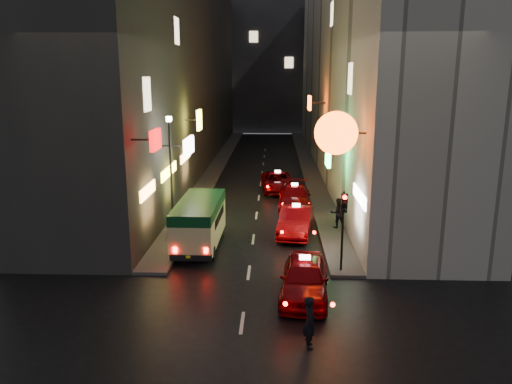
# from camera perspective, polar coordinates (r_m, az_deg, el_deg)

# --- Properties ---
(building_left) EXTENTS (7.63, 52.00, 18.00)m
(building_left) POSITION_cam_1_polar(r_m,az_deg,el_deg) (46.68, -9.33, 13.87)
(building_left) COLOR #32302D
(building_left) RESTS_ON ground
(building_right) EXTENTS (8.22, 52.00, 18.00)m
(building_right) POSITION_cam_1_polar(r_m,az_deg,el_deg) (46.31, 11.08, 13.80)
(building_right) COLOR beige
(building_right) RESTS_ON ground
(building_far) EXTENTS (30.00, 10.00, 22.00)m
(building_far) POSITION_cam_1_polar(r_m,az_deg,el_deg) (77.84, 1.41, 15.23)
(building_far) COLOR #38373D
(building_far) RESTS_ON ground
(sidewalk_left) EXTENTS (1.50, 52.00, 0.15)m
(sidewalk_left) POSITION_cam_1_polar(r_m,az_deg,el_deg) (46.85, -4.41, 3.03)
(sidewalk_left) COLOR #4B4945
(sidewalk_left) RESTS_ON ground
(sidewalk_right) EXTENTS (1.50, 52.00, 0.15)m
(sidewalk_right) POSITION_cam_1_polar(r_m,az_deg,el_deg) (46.66, 6.03, 2.95)
(sidewalk_right) COLOR #4B4945
(sidewalk_right) RESTS_ON ground
(minibus) EXTENTS (2.05, 5.59, 2.39)m
(minibus) POSITION_cam_1_polar(r_m,az_deg,el_deg) (24.74, -6.49, -3.00)
(minibus) COLOR #D9CC88
(minibus) RESTS_ON ground
(taxi_near) EXTENTS (2.81, 5.80, 1.96)m
(taxi_near) POSITION_cam_1_polar(r_m,az_deg,el_deg) (19.53, 5.58, -9.43)
(taxi_near) COLOR #7A0207
(taxi_near) RESTS_ON ground
(taxi_second) EXTENTS (3.03, 5.84, 1.94)m
(taxi_second) POSITION_cam_1_polar(r_m,az_deg,el_deg) (26.89, 4.59, -3.00)
(taxi_second) COLOR #7A0207
(taxi_second) RESTS_ON ground
(taxi_third) EXTENTS (2.36, 5.44, 1.88)m
(taxi_third) POSITION_cam_1_polar(r_m,az_deg,el_deg) (32.15, 4.41, -0.33)
(taxi_third) COLOR #7A0207
(taxi_third) RESTS_ON ground
(taxi_far) EXTENTS (2.45, 5.16, 1.76)m
(taxi_far) POSITION_cam_1_polar(r_m,az_deg,el_deg) (36.82, 2.48, 1.36)
(taxi_far) COLOR #7A0207
(taxi_far) RESTS_ON ground
(pedestrian_crossing) EXTENTS (0.48, 0.68, 1.95)m
(pedestrian_crossing) POSITION_cam_1_polar(r_m,az_deg,el_deg) (16.17, 6.18, -14.22)
(pedestrian_crossing) COLOR black
(pedestrian_crossing) RESTS_ON ground
(pedestrian_sidewalk) EXTENTS (0.79, 0.58, 1.89)m
(pedestrian_sidewalk) POSITION_cam_1_polar(r_m,az_deg,el_deg) (27.78, 9.33, -2.15)
(pedestrian_sidewalk) COLOR black
(pedestrian_sidewalk) RESTS_ON sidewalk_right
(traffic_light) EXTENTS (0.26, 0.43, 3.50)m
(traffic_light) POSITION_cam_1_polar(r_m,az_deg,el_deg) (21.26, 9.98, -2.55)
(traffic_light) COLOR black
(traffic_light) RESTS_ON sidewalk_right
(lamp_post) EXTENTS (0.28, 0.28, 6.22)m
(lamp_post) POSITION_cam_1_polar(r_m,az_deg,el_deg) (25.78, -9.71, 2.62)
(lamp_post) COLOR black
(lamp_post) RESTS_ON sidewalk_left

